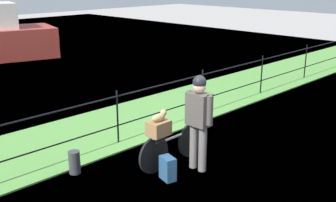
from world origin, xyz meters
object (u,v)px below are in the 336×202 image
object	(u,v)px
cyclist_person	(199,115)
mooring_bollard	(74,162)
wooden_crate	(159,128)
backpack_on_paving	(168,168)
terrier_dog	(160,116)
bicycle_main	(172,146)

from	to	relation	value
cyclist_person	mooring_bollard	xyz separation A→B (m)	(-1.61, 1.38, -0.80)
wooden_crate	backpack_on_paving	distance (m)	0.69
terrier_dog	mooring_bollard	distance (m)	1.66
bicycle_main	wooden_crate	bearing A→B (deg)	-178.69
backpack_on_paving	bicycle_main	bearing A→B (deg)	140.92
wooden_crate	cyclist_person	size ratio (longest dim) A/B	0.22
cyclist_person	mooring_bollard	world-z (taller)	cyclist_person
backpack_on_paving	mooring_bollard	size ratio (longest dim) A/B	1.00
wooden_crate	mooring_bollard	size ratio (longest dim) A/B	0.93
wooden_crate	mooring_bollard	world-z (taller)	wooden_crate
cyclist_person	backpack_on_paving	bearing A→B (deg)	171.76
bicycle_main	wooden_crate	size ratio (longest dim) A/B	4.34
terrier_dog	mooring_bollard	size ratio (longest dim) A/B	0.79
cyclist_person	mooring_bollard	size ratio (longest dim) A/B	4.21
bicycle_main	mooring_bollard	world-z (taller)	bicycle_main
mooring_bollard	bicycle_main	bearing A→B (deg)	-33.17
wooden_crate	backpack_on_paving	xyz separation A→B (m)	(-0.13, -0.34, -0.58)
terrier_dog	mooring_bollard	xyz separation A→B (m)	(-1.12, 0.94, -0.79)
backpack_on_paving	mooring_bollard	xyz separation A→B (m)	(-0.96, 1.29, -0.00)
wooden_crate	backpack_on_paving	world-z (taller)	wooden_crate
terrier_dog	wooden_crate	bearing A→B (deg)	-178.69
cyclist_person	backpack_on_paving	xyz separation A→B (m)	(-0.65, 0.09, -0.80)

